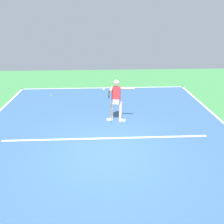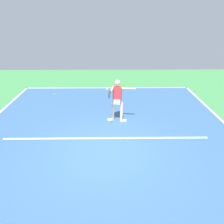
% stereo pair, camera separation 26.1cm
% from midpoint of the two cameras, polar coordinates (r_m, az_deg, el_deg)
% --- Properties ---
extents(ground_plane, '(23.53, 23.53, 0.00)m').
position_cam_midpoint_polar(ground_plane, '(7.27, -0.61, -10.26)').
color(ground_plane, '#428E4C').
extents(court_surface, '(9.64, 13.96, 0.00)m').
position_cam_midpoint_polar(court_surface, '(7.27, -0.61, -10.25)').
color(court_surface, '#38608E').
rests_on(court_surface, ground_plane).
extents(court_line_baseline_near, '(9.64, 0.10, 0.01)m').
position_cam_midpoint_polar(court_line_baseline_near, '(13.60, -0.71, 6.11)').
color(court_line_baseline_near, white).
rests_on(court_line_baseline_near, ground_plane).
extents(court_line_service, '(7.23, 0.10, 0.01)m').
position_cam_midpoint_polar(court_line_service, '(8.06, -0.63, -6.60)').
color(court_line_service, white).
rests_on(court_line_service, ground_plane).
extents(court_line_centre_mark, '(0.10, 0.30, 0.01)m').
position_cam_midpoint_polar(court_line_centre_mark, '(13.41, -0.71, 5.85)').
color(court_line_centre_mark, white).
rests_on(court_line_centre_mark, ground_plane).
extents(tennis_player, '(1.09, 1.18, 1.74)m').
position_cam_midpoint_polar(tennis_player, '(8.92, 2.17, 3.48)').
color(tennis_player, beige).
rests_on(tennis_player, ground_plane).
extents(tennis_ball_near_player, '(0.07, 0.07, 0.07)m').
position_cam_midpoint_polar(tennis_ball_near_player, '(12.69, -13.64, 4.31)').
color(tennis_ball_near_player, yellow).
rests_on(tennis_ball_near_player, ground_plane).
extents(tennis_ball_far_corner, '(0.07, 0.07, 0.07)m').
position_cam_midpoint_polar(tennis_ball_far_corner, '(12.78, 2.97, 5.08)').
color(tennis_ball_far_corner, yellow).
rests_on(tennis_ball_far_corner, ground_plane).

